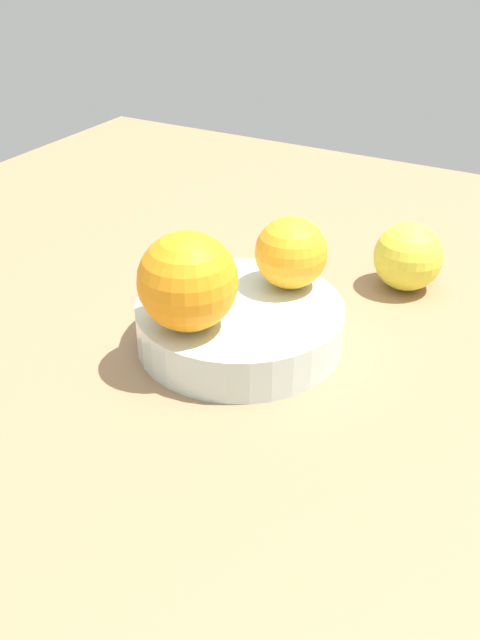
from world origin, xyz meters
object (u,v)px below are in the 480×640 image
(fruit_bowl, at_px, (240,325))
(orange_in_bowl_0, at_px, (188,281))
(orange_loose_0, at_px, (408,257))
(orange_in_bowl_1, at_px, (291,253))

(fruit_bowl, bearing_deg, orange_in_bowl_0, -111.29)
(fruit_bowl, xyz_separation_m, orange_loose_0, (0.09, 0.17, 0.02))
(fruit_bowl, relative_size, orange_loose_0, 2.65)
(fruit_bowl, bearing_deg, orange_loose_0, 61.12)
(orange_in_bowl_1, xyz_separation_m, orange_loose_0, (0.07, 0.12, -0.04))
(fruit_bowl, height_order, orange_loose_0, orange_loose_0)
(orange_loose_0, bearing_deg, fruit_bowl, -118.88)
(orange_in_bowl_0, bearing_deg, orange_in_bowl_1, 68.11)
(orange_in_bowl_0, xyz_separation_m, orange_loose_0, (0.11, 0.22, -0.04))
(fruit_bowl, distance_m, orange_loose_0, 0.20)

